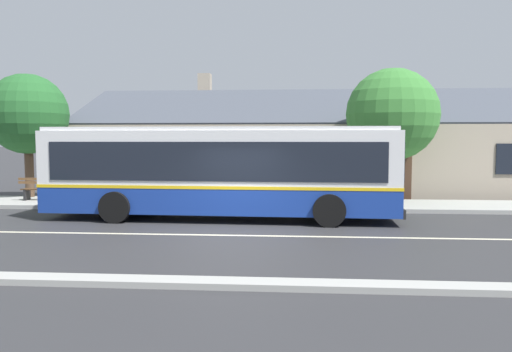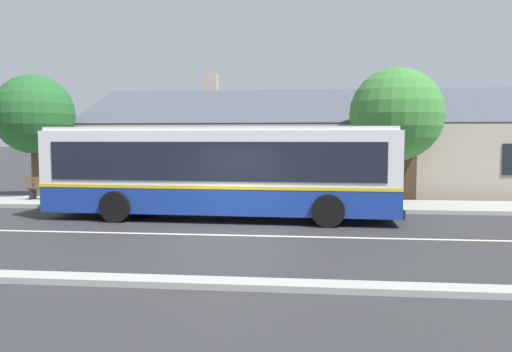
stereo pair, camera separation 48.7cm
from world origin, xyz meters
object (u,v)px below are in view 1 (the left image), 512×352
(bench_by_building, at_px, (43,190))
(street_tree_primary, at_px, (391,118))
(street_tree_secondary, at_px, (26,116))
(bench_down_street, at_px, (141,192))
(transit_bus, at_px, (221,170))

(bench_by_building, xyz_separation_m, street_tree_primary, (14.11, 1.23, 2.93))
(street_tree_secondary, bearing_deg, bench_down_street, -16.08)
(transit_bus, height_order, bench_by_building, transit_bus)
(bench_down_street, xyz_separation_m, street_tree_secondary, (-5.50, 1.59, 3.05))
(transit_bus, distance_m, bench_down_street, 4.62)
(transit_bus, xyz_separation_m, bench_by_building, (-7.76, 3.10, -1.06))
(transit_bus, xyz_separation_m, street_tree_secondary, (-9.06, 4.32, 1.99))
(bench_down_street, bearing_deg, street_tree_primary, 9.11)
(street_tree_primary, xyz_separation_m, street_tree_secondary, (-15.41, -0.00, 0.12))
(transit_bus, distance_m, street_tree_secondary, 10.24)
(transit_bus, relative_size, street_tree_secondary, 2.14)
(transit_bus, xyz_separation_m, street_tree_primary, (6.35, 4.33, 1.87))
(transit_bus, xyz_separation_m, bench_down_street, (-3.56, 2.74, -1.06))
(bench_down_street, height_order, street_tree_secondary, street_tree_secondary)
(bench_down_street, bearing_deg, transit_bus, -37.55)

